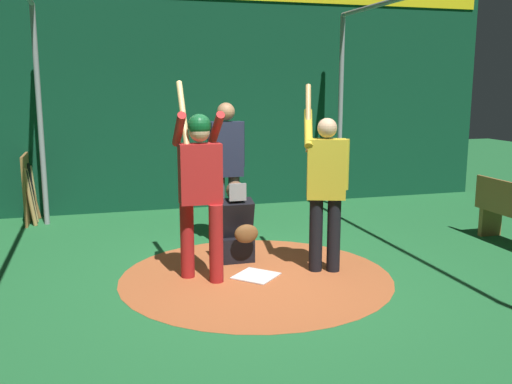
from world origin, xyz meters
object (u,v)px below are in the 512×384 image
at_px(batter, 200,180).
at_px(bat_rack, 30,189).
at_px(home_plate, 256,276).
at_px(umpire, 226,164).
at_px(visitor, 325,184).
at_px(catcher, 236,230).

bearing_deg(batter, bat_rack, -149.60).
bearing_deg(home_plate, umpire, 179.60).
relative_size(home_plate, umpire, 0.23).
height_order(visitor, bat_rack, visitor).
bearing_deg(visitor, batter, -74.38).
bearing_deg(visitor, umpire, -132.15).
distance_m(catcher, visitor, 1.24).
distance_m(catcher, bat_rack, 3.93).
bearing_deg(bat_rack, batter, 30.40).
relative_size(umpire, visitor, 0.89).
bearing_deg(home_plate, bat_rack, -143.66).
distance_m(batter, bat_rack, 4.11).
bearing_deg(visitor, bat_rack, -116.81).
bearing_deg(batter, home_plate, 81.14).
bearing_deg(home_plate, batter, -98.86).
bearing_deg(visitor, catcher, -106.80).
relative_size(catcher, visitor, 0.46).
xyz_separation_m(visitor, bat_rack, (-3.60, -3.45, -0.51)).
xyz_separation_m(home_plate, umpire, (-1.46, 0.01, 1.04)).
relative_size(home_plate, visitor, 0.20).
bearing_deg(umpire, bat_rack, -128.85).
relative_size(catcher, umpire, 0.52).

